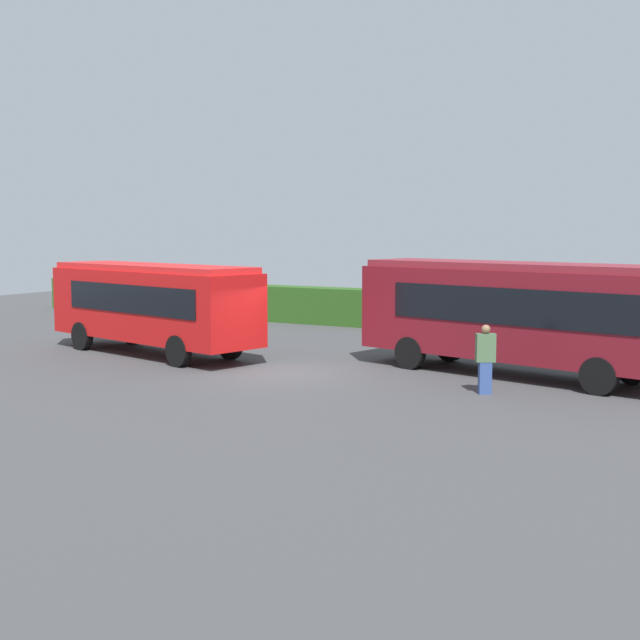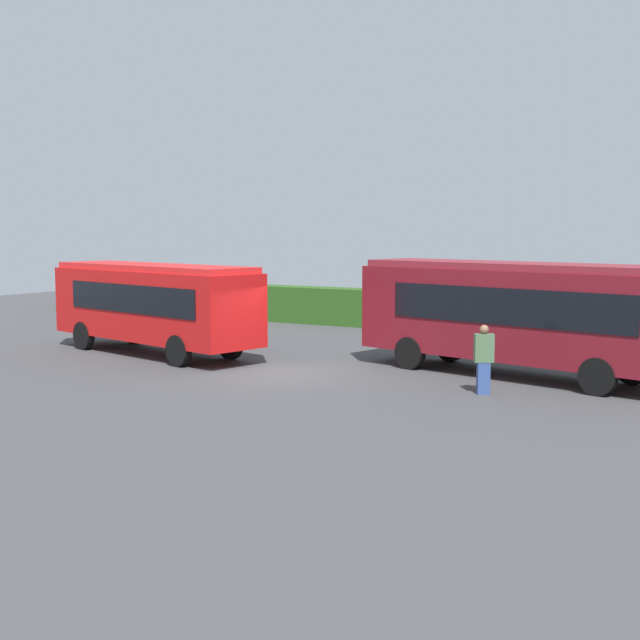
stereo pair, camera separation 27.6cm
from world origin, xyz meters
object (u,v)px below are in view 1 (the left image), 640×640
bus_maroon (517,311)px  person_center (567,339)px  bus_red (152,303)px  traffic_cone (375,326)px  person_left (485,358)px

bus_maroon → person_center: size_ratio=5.91×
bus_red → person_center: (12.99, 4.22, -0.89)m
bus_red → person_center: bearing=-148.7°
person_center → traffic_cone: 10.26m
bus_maroon → person_left: 3.19m
bus_red → person_left: 12.28m
bus_maroon → traffic_cone: 11.00m
person_left → traffic_cone: 13.18m
person_left → bus_maroon: bearing=-29.3°
bus_maroon → bus_red: bearing=22.2°
bus_maroon → traffic_cone: size_ratio=16.82×
person_center → traffic_cone: (-8.98, 4.91, -0.60)m
person_left → person_center: (0.80, 5.40, -0.06)m
person_center → traffic_cone: size_ratio=2.85×
person_center → person_left: bearing=-18.4°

